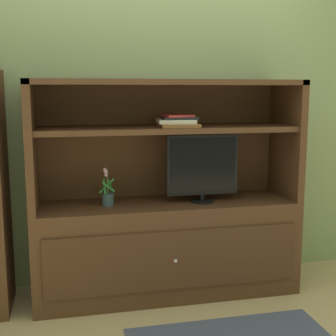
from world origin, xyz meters
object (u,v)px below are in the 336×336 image
object	(u,v)px
potted_plant	(108,197)
tv_monitor	(203,167)
media_console	(166,226)
magazine_stack	(177,121)

from	to	relation	value
potted_plant	tv_monitor	bearing A→B (deg)	-3.33
media_console	magazine_stack	size ratio (longest dim) A/B	5.19
potted_plant	magazine_stack	world-z (taller)	magazine_stack
media_console	potted_plant	size ratio (longest dim) A/B	7.08
media_console	potted_plant	distance (m)	0.48
tv_monitor	potted_plant	distance (m)	0.68
tv_monitor	magazine_stack	distance (m)	0.37
magazine_stack	media_console	bearing A→B (deg)	170.10
tv_monitor	magazine_stack	bearing A→B (deg)	165.79
media_console	magazine_stack	distance (m)	0.75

